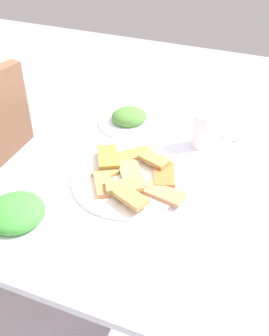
% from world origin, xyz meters
% --- Properties ---
extents(ground_plane, '(6.00, 6.00, 0.00)m').
position_xyz_m(ground_plane, '(0.00, 0.00, 0.00)').
color(ground_plane, '#A9A2A9').
extents(dining_table, '(1.01, 0.83, 0.75)m').
position_xyz_m(dining_table, '(0.00, 0.00, 0.66)').
color(dining_table, white).
rests_on(dining_table, ground_plane).
extents(pide_platter, '(0.35, 0.36, 0.04)m').
position_xyz_m(pide_platter, '(-0.06, 0.01, 0.77)').
color(pide_platter, white).
rests_on(pide_platter, dining_table).
extents(salad_plate_greens, '(0.21, 0.21, 0.07)m').
position_xyz_m(salad_plate_greens, '(-0.32, 0.23, 0.78)').
color(salad_plate_greens, white).
rests_on(salad_plate_greens, dining_table).
extents(salad_plate_rice, '(0.23, 0.23, 0.06)m').
position_xyz_m(salad_plate_rice, '(0.26, 0.14, 0.77)').
color(salad_plate_rice, white).
rests_on(salad_plate_rice, dining_table).
extents(soda_can, '(0.08, 0.08, 0.12)m').
position_xyz_m(soda_can, '(0.21, -0.14, 0.82)').
color(soda_can, silver).
rests_on(soda_can, dining_table).
extents(paper_napkin, '(0.15, 0.15, 0.00)m').
position_xyz_m(paper_napkin, '(0.37, -0.22, 0.76)').
color(paper_napkin, white).
rests_on(paper_napkin, dining_table).
extents(fork, '(0.19, 0.04, 0.00)m').
position_xyz_m(fork, '(0.37, -0.24, 0.76)').
color(fork, silver).
rests_on(fork, paper_napkin).
extents(spoon, '(0.16, 0.03, 0.00)m').
position_xyz_m(spoon, '(0.37, -0.20, 0.76)').
color(spoon, silver).
rests_on(spoon, paper_napkin).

